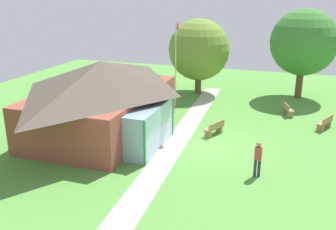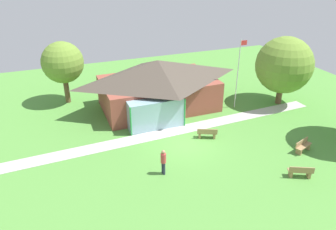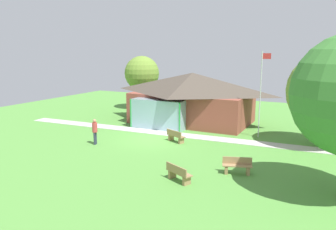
{
  "view_description": "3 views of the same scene",
  "coord_description": "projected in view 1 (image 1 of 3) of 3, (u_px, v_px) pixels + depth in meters",
  "views": [
    {
      "loc": [
        -18.95,
        -3.9,
        8.21
      ],
      "look_at": [
        0.98,
        2.82,
        1.22
      ],
      "focal_mm": 39.92,
      "sensor_mm": 36.0,
      "label": 1
    },
    {
      "loc": [
        -8.52,
        -18.44,
        12.44
      ],
      "look_at": [
        -0.43,
        2.61,
        1.18
      ],
      "focal_mm": 34.6,
      "sensor_mm": 36.0,
      "label": 2
    },
    {
      "loc": [
        11.36,
        -20.01,
        6.23
      ],
      "look_at": [
        0.24,
        1.99,
        1.45
      ],
      "focal_mm": 35.67,
      "sensor_mm": 36.0,
      "label": 3
    }
  ],
  "objects": [
    {
      "name": "visitor_strolling_lawn",
      "position": [
        258.0,
        156.0,
        17.09
      ],
      "size": [
        0.34,
        0.34,
        1.74
      ],
      "rotation": [
        0.0,
        0.0,
        4.96
      ],
      "color": "#2D3347",
      "rests_on": "ground_plane"
    },
    {
      "name": "ground_plane",
      "position": [
        210.0,
        146.0,
        20.81
      ],
      "size": [
        44.0,
        44.0,
        0.0
      ],
      "primitive_type": "plane",
      "color": "#54933D"
    },
    {
      "name": "bench_lawn_far_right",
      "position": [
        287.0,
        109.0,
        25.97
      ],
      "size": [
        1.56,
        0.9,
        0.84
      ],
      "rotation": [
        0.0,
        0.0,
        3.47
      ],
      "color": "#9E7A51",
      "rests_on": "ground_plane"
    },
    {
      "name": "tree_far_east",
      "position": [
        304.0,
        42.0,
        28.9
      ],
      "size": [
        5.16,
        5.16,
        7.03
      ],
      "color": "brown",
      "rests_on": "ground_plane"
    },
    {
      "name": "flagpole",
      "position": [
        176.0,
        61.0,
        26.93
      ],
      "size": [
        0.64,
        0.08,
        6.2
      ],
      "color": "silver",
      "rests_on": "ground_plane"
    },
    {
      "name": "footpath",
      "position": [
        177.0,
        142.0,
        21.41
      ],
      "size": [
        25.56,
        2.44,
        0.03
      ],
      "primitive_type": "cube",
      "rotation": [
        0.0,
        0.0,
        0.04
      ],
      "color": "#BCB7B2",
      "rests_on": "ground_plane"
    },
    {
      "name": "bench_rear_near_path",
      "position": [
        215.0,
        129.0,
        22.31
      ],
      "size": [
        1.55,
        1.02,
        0.84
      ],
      "rotation": [
        0.0,
        0.0,
        5.85
      ],
      "color": "#9E7A51",
      "rests_on": "ground_plane"
    },
    {
      "name": "bench_front_right",
      "position": [
        325.0,
        123.0,
        23.25
      ],
      "size": [
        1.54,
        1.05,
        0.84
      ],
      "rotation": [
        0.0,
        0.0,
        5.83
      ],
      "color": "#9E7A51",
      "rests_on": "ground_plane"
    },
    {
      "name": "tree_east_hedge",
      "position": [
        199.0,
        50.0,
        30.47
      ],
      "size": [
        4.99,
        4.99,
        6.16
      ],
      "color": "brown",
      "rests_on": "ground_plane"
    },
    {
      "name": "pavilion",
      "position": [
        104.0,
        96.0,
        22.23
      ],
      "size": [
        10.77,
        7.74,
        4.35
      ],
      "color": "brown",
      "rests_on": "ground_plane"
    }
  ]
}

